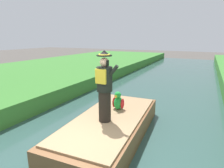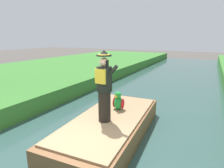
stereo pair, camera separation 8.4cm
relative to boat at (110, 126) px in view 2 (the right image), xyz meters
The scene contains 3 objects.
boat is the anchor object (origin of this frame).
person_pirate 1.27m from the boat, 89.81° to the right, with size 0.61×0.42×1.85m.
parrot_plush 0.81m from the boat, 92.86° to the left, with size 0.36×0.35×0.57m.
Camera 2 is at (2.32, -2.78, 2.86)m, focal length 30.22 mm.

